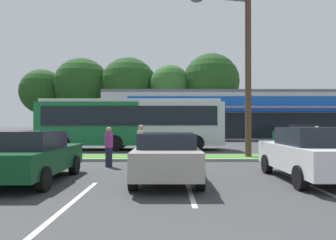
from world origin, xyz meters
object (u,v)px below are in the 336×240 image
object	(u,v)px
bus_stop_bench	(28,152)
car_0	(167,156)
pedestrian_near_bench	(317,146)
utility_pole	(246,42)
car_1	(302,134)
city_bus	(132,123)
pedestrian_by_pole	(109,147)
pedestrian_far	(141,144)
car_4	(310,154)
car_5	(31,156)

from	to	relation	value
bus_stop_bench	car_0	size ratio (longest dim) A/B	0.38
pedestrian_near_bench	utility_pole	bearing A→B (deg)	146.31
utility_pole	car_1	distance (m)	14.20
city_bus	car_1	bearing A→B (deg)	23.08
utility_pole	city_bus	bearing A→B (deg)	138.97
utility_pole	car_1	world-z (taller)	utility_pole
car_0	car_1	distance (m)	20.33
bus_stop_bench	pedestrian_by_pole	distance (m)	3.73
pedestrian_far	car_4	bearing A→B (deg)	69.35
car_0	car_5	bearing A→B (deg)	91.27
car_5	pedestrian_by_pole	world-z (taller)	pedestrian_by_pole
car_4	pedestrian_near_bench	world-z (taller)	pedestrian_near_bench
bus_stop_bench	pedestrian_near_bench	bearing A→B (deg)	178.10
utility_pole	car_5	xyz separation A→B (m)	(-7.76, -5.97, -4.90)
city_bus	car_5	size ratio (longest dim) A/B	2.76
car_0	pedestrian_near_bench	distance (m)	7.13
pedestrian_near_bench	pedestrian_far	size ratio (longest dim) A/B	0.97
car_0	car_4	size ratio (longest dim) A/B	0.94
car_5	pedestrian_far	world-z (taller)	pedestrian_far
utility_pole	pedestrian_far	bearing A→B (deg)	-157.87
utility_pole	pedestrian_far	world-z (taller)	utility_pole
city_bus	bus_stop_bench	bearing A→B (deg)	-116.26
car_1	car_5	distance (m)	22.83
car_0	pedestrian_near_bench	size ratio (longest dim) A/B	2.60
car_0	pedestrian_far	distance (m)	4.05
car_1	car_4	xyz separation A→B (m)	(-6.92, -16.82, 0.01)
bus_stop_bench	car_5	distance (m)	4.54
utility_pole	bus_stop_bench	bearing A→B (deg)	-169.03
utility_pole	car_5	world-z (taller)	utility_pole
car_1	pedestrian_far	size ratio (longest dim) A/B	2.60
car_1	pedestrian_by_pole	world-z (taller)	car_1
utility_pole	pedestrian_near_bench	world-z (taller)	utility_pole
pedestrian_by_pole	pedestrian_far	bearing A→B (deg)	-14.95
car_4	car_5	bearing A→B (deg)	91.57
bus_stop_bench	pedestrian_near_bench	distance (m)	12.08
city_bus	pedestrian_far	distance (m)	7.48
pedestrian_near_bench	pedestrian_by_pole	bearing A→B (deg)	-166.50
city_bus	pedestrian_far	world-z (taller)	city_bus
car_0	city_bus	bearing A→B (deg)	11.79
car_4	pedestrian_near_bench	distance (m)	3.93
car_1	pedestrian_by_pole	bearing A→B (deg)	45.66
bus_stop_bench	car_1	bearing A→B (deg)	-142.90
city_bus	car_1	size ratio (longest dim) A/B	2.73
utility_pole	city_bus	xyz separation A→B (m)	(-6.13, 5.33, -3.90)
car_4	pedestrian_near_bench	xyz separation A→B (m)	(1.86, 3.47, -0.01)
car_0	pedestrian_far	bearing A→B (deg)	15.65
car_4	pedestrian_by_pole	distance (m)	7.24
pedestrian_near_bench	pedestrian_far	bearing A→B (deg)	-172.08
car_1	pedestrian_near_bench	size ratio (longest dim) A/B	2.69
city_bus	bus_stop_bench	distance (m)	8.15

